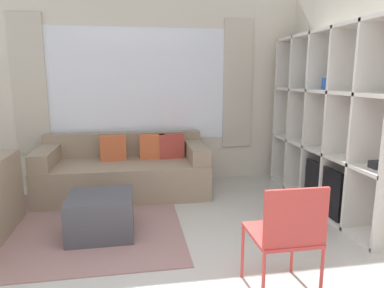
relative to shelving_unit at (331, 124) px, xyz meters
The scene contains 7 objects.
wall_back 2.65m from the shelving_unit, 147.27° to the left, with size 5.94×0.11×2.70m.
wall_right 0.46m from the shelving_unit, 53.32° to the right, with size 0.07×4.50×2.70m, color beige.
area_rug 3.20m from the shelving_unit, behind, with size 2.39×2.12×0.01m, color gray.
shelving_unit is the anchor object (origin of this frame).
couch_main 2.69m from the shelving_unit, 159.93° to the left, with size 2.19×0.97×0.79m.
ottoman 2.79m from the shelving_unit, behind, with size 0.63×0.58×0.42m.
folding_chair 2.12m from the shelving_unit, 128.46° to the right, with size 0.44×0.46×0.86m.
Camera 1 is at (-0.09, -1.76, 1.56)m, focal length 32.00 mm.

